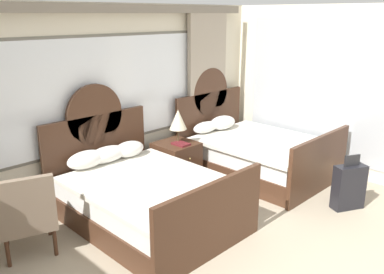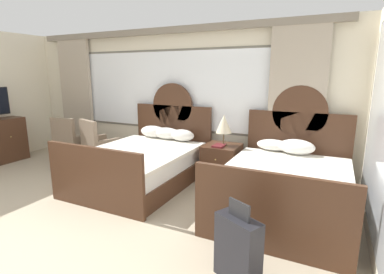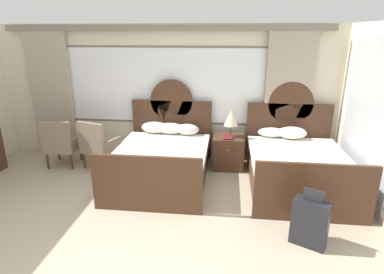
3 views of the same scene
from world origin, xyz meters
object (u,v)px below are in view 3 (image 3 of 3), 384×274
armchair_by_window_centre (61,143)px  suitcase_on_floor (310,223)px  book_on_nightstand (228,137)px  armchair_by_window_left (97,144)px  bed_near_window (163,160)px  bed_near_mirror (296,166)px  table_lamp_on_nightstand (231,118)px  nightstand_between_beds (228,151)px

armchair_by_window_centre → suitcase_on_floor: (4.27, -1.99, -0.18)m
book_on_nightstand → armchair_by_window_left: 2.52m
bed_near_window → book_on_nightstand: bearing=24.6°
bed_near_mirror → armchair_by_window_centre: (-4.43, 0.32, 0.14)m
suitcase_on_floor → armchair_by_window_left: bearing=150.5°
table_lamp_on_nightstand → nightstand_between_beds: bearing=149.4°
book_on_nightstand → armchair_by_window_centre: (-3.25, -0.22, -0.16)m
armchair_by_window_centre → suitcase_on_floor: size_ratio=1.25×
bed_near_window → armchair_by_window_left: size_ratio=2.33×
suitcase_on_floor → bed_near_window: bearing=142.5°
bed_near_window → nightstand_between_beds: bearing=29.0°
nightstand_between_beds → book_on_nightstand: size_ratio=2.45×
nightstand_between_beds → armchair_by_window_centre: armchair_by_window_centre is taller
bed_near_mirror → bed_near_window: bearing=179.7°
bed_near_mirror → armchair_by_window_left: size_ratio=2.33×
bed_near_mirror → table_lamp_on_nightstand: 1.46m
bed_near_window → nightstand_between_beds: size_ratio=3.50×
table_lamp_on_nightstand → armchair_by_window_centre: (-3.29, -0.32, -0.51)m
nightstand_between_beds → bed_near_mirror: bearing=-29.5°
bed_near_mirror → armchair_by_window_left: (-3.68, 0.33, 0.14)m
nightstand_between_beds → armchair_by_window_centre: (-3.26, -0.34, 0.17)m
book_on_nightstand → suitcase_on_floor: (1.02, -2.21, -0.34)m
nightstand_between_beds → suitcase_on_floor: bearing=-66.5°
nightstand_between_beds → table_lamp_on_nightstand: bearing=-30.6°
bed_near_window → suitcase_on_floor: bed_near_window is taller
bed_near_mirror → book_on_nightstand: (-1.18, 0.54, 0.30)m
book_on_nightstand → armchair_by_window_left: (-2.50, -0.21, -0.16)m
bed_near_window → book_on_nightstand: 1.31m
book_on_nightstand → suitcase_on_floor: bearing=-65.2°
bed_near_mirror → table_lamp_on_nightstand: bearing=150.6°
nightstand_between_beds → armchair_by_window_centre: size_ratio=0.67×
bed_near_window → table_lamp_on_nightstand: (1.20, 0.63, 0.65)m
bed_near_mirror → book_on_nightstand: bed_near_mirror is taller
nightstand_between_beds → table_lamp_on_nightstand: 0.69m
nightstand_between_beds → book_on_nightstand: book_on_nightstand is taller
armchair_by_window_left → bed_near_mirror: bearing=-5.1°
bed_near_window → bed_near_mirror: 2.34m
armchair_by_window_left → armchair_by_window_centre: size_ratio=1.00×
armchair_by_window_left → suitcase_on_floor: size_ratio=1.25×
book_on_nightstand → bed_near_window: bearing=-155.4°
bed_near_mirror → armchair_by_window_left: bed_near_mirror is taller
nightstand_between_beds → armchair_by_window_centre: bearing=-174.1°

